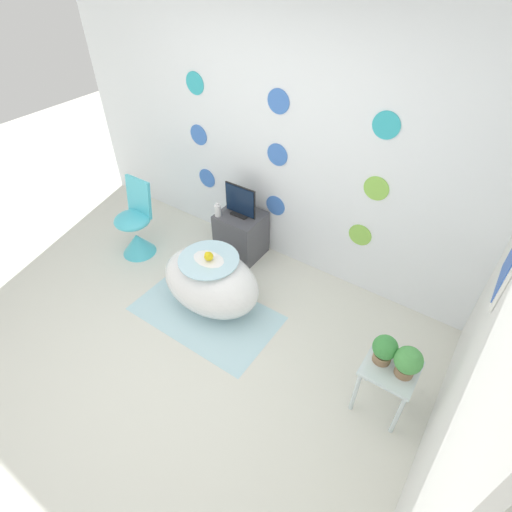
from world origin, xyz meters
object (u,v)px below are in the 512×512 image
(chair, at_px, (136,232))
(tv, at_px, (240,202))
(vase, at_px, (218,210))
(potted_plant_right, at_px, (408,362))
(bathtub, at_px, (211,281))
(potted_plant_left, at_px, (385,349))

(chair, height_order, tv, chair)
(vase, xyz_separation_m, potted_plant_right, (2.20, -0.73, 0.04))
(chair, bearing_deg, bathtub, -7.41)
(tv, relative_size, potted_plant_left, 1.55)
(bathtub, xyz_separation_m, chair, (-1.17, 0.15, -0.02))
(chair, distance_m, tv, 1.20)
(chair, height_order, potted_plant_right, chair)
(tv, bearing_deg, potted_plant_left, -24.81)
(bathtub, height_order, chair, chair)
(chair, bearing_deg, potted_plant_right, -4.79)
(bathtub, distance_m, tv, 0.89)
(potted_plant_left, bearing_deg, potted_plant_right, -6.01)
(potted_plant_right, bearing_deg, bathtub, 176.92)
(vase, bearing_deg, potted_plant_right, -18.32)
(chair, relative_size, potted_plant_right, 3.45)
(chair, xyz_separation_m, potted_plant_right, (2.96, -0.25, 0.34))
(vase, height_order, potted_plant_right, potted_plant_right)
(potted_plant_left, bearing_deg, vase, 160.74)
(tv, distance_m, potted_plant_left, 2.04)
(tv, distance_m, potted_plant_right, 2.20)
(vase, distance_m, potted_plant_right, 2.32)
(potted_plant_left, bearing_deg, tv, 155.19)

